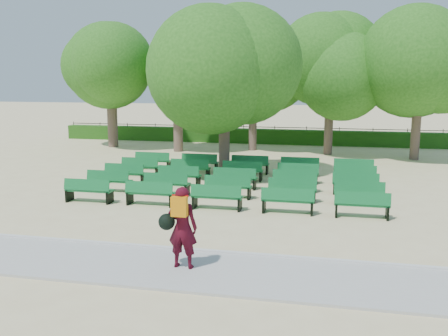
# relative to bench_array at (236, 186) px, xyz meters

# --- Properties ---
(ground) EXTENTS (120.00, 120.00, 0.00)m
(ground) POSITION_rel_bench_array_xyz_m (-1.13, -0.84, -0.08)
(ground) COLOR beige
(paving) EXTENTS (30.00, 2.20, 0.06)m
(paving) POSITION_rel_bench_array_xyz_m (-1.13, -8.24, -0.05)
(paving) COLOR #B2B2AD
(paving) RESTS_ON ground
(curb) EXTENTS (30.00, 0.12, 0.10)m
(curb) POSITION_rel_bench_array_xyz_m (-1.13, -7.09, -0.03)
(curb) COLOR silver
(curb) RESTS_ON ground
(hedge) EXTENTS (26.00, 0.70, 0.90)m
(hedge) POSITION_rel_bench_array_xyz_m (-1.13, 13.16, 0.37)
(hedge) COLOR #255B17
(hedge) RESTS_ON ground
(fence) EXTENTS (26.00, 0.10, 1.02)m
(fence) POSITION_rel_bench_array_xyz_m (-1.13, 13.56, -0.08)
(fence) COLOR black
(fence) RESTS_ON ground
(tree_line) EXTENTS (21.80, 6.80, 7.04)m
(tree_line) POSITION_rel_bench_array_xyz_m (-1.13, 9.16, -0.08)
(tree_line) COLOR #30711E
(tree_line) RESTS_ON ground
(bench_array) EXTENTS (1.64, 0.62, 1.01)m
(bench_array) POSITION_rel_bench_array_xyz_m (0.00, 0.00, 0.00)
(bench_array) COLOR #136E33
(bench_array) RESTS_ON ground
(tree_among) EXTENTS (5.27, 5.27, 7.10)m
(tree_among) POSITION_rel_bench_array_xyz_m (-0.94, 2.25, 4.63)
(tree_among) COLOR brown
(tree_among) RESTS_ON ground
(person) EXTENTS (0.84, 0.51, 1.78)m
(person) POSITION_rel_bench_array_xyz_m (0.40, -8.18, 0.90)
(person) COLOR #420916
(person) RESTS_ON ground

